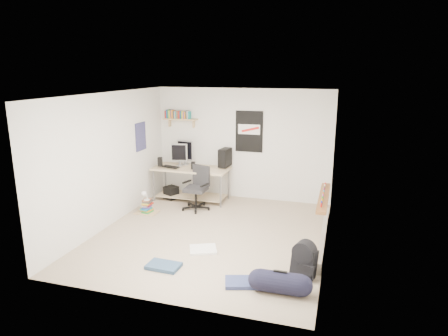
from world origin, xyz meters
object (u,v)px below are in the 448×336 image
(duffel_bag, at_px, (280,283))
(book_stack, at_px, (147,206))
(backpack, at_px, (304,264))
(office_chair, at_px, (196,187))
(desk, at_px, (191,184))

(duffel_bag, height_order, book_stack, duffel_bag)
(backpack, distance_m, duffel_bag, 0.59)
(duffel_bag, xyz_separation_m, book_stack, (-3.14, 2.25, 0.01))
(backpack, relative_size, book_stack, 1.12)
(backpack, distance_m, book_stack, 3.81)
(backpack, xyz_separation_m, book_stack, (-3.39, 1.72, -0.05))
(office_chair, bearing_deg, duffel_bag, -33.84)
(desk, bearing_deg, book_stack, -96.60)
(duffel_bag, distance_m, book_stack, 3.86)
(backpack, bearing_deg, desk, 152.89)
(desk, xyz_separation_m, office_chair, (0.32, -0.57, 0.12))
(desk, bearing_deg, office_chair, -37.98)
(backpack, bearing_deg, office_chair, 155.96)
(book_stack, bearing_deg, duffel_bag, -35.64)
(desk, xyz_separation_m, duffel_bag, (2.54, -3.30, -0.22))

